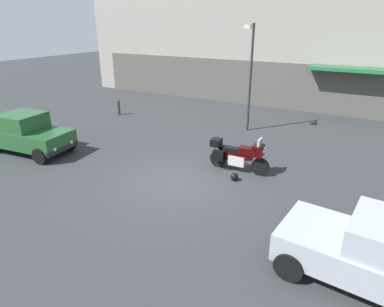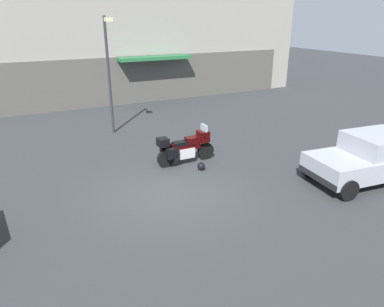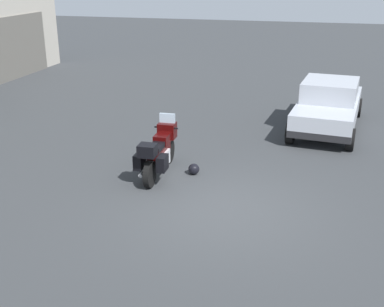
{
  "view_description": "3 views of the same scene",
  "coord_description": "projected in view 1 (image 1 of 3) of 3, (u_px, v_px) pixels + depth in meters",
  "views": [
    {
      "loc": [
        5.4,
        -8.59,
        5.15
      ],
      "look_at": [
        0.28,
        0.58,
        0.91
      ],
      "focal_mm": 30.94,
      "sensor_mm": 36.0,
      "label": 1
    },
    {
      "loc": [
        -3.72,
        -8.94,
        5.05
      ],
      "look_at": [
        1.21,
        0.91,
        0.76
      ],
      "focal_mm": 33.24,
      "sensor_mm": 36.0,
      "label": 2
    },
    {
      "loc": [
        -9.31,
        -1.75,
        4.83
      ],
      "look_at": [
        0.7,
        0.89,
        0.93
      ],
      "focal_mm": 46.18,
      "sensor_mm": 36.0,
      "label": 3
    }
  ],
  "objects": [
    {
      "name": "helmet",
      "position": [
        234.0,
        177.0,
        11.42
      ],
      "size": [
        0.28,
        0.28,
        0.28
      ],
      "primitive_type": "sphere",
      "color": "black",
      "rests_on": "ground"
    },
    {
      "name": "streetlamp_curbside",
      "position": [
        250.0,
        69.0,
        15.5
      ],
      "size": [
        0.28,
        0.94,
        5.06
      ],
      "color": "#2D2D33",
      "rests_on": "ground"
    },
    {
      "name": "car_hatchback_near",
      "position": [
        26.0,
        133.0,
        13.7
      ],
      "size": [
        3.99,
        2.14,
        1.64
      ],
      "rotation": [
        0.0,
        0.0,
        0.11
      ],
      "color": "#235128",
      "rests_on": "ground"
    },
    {
      "name": "bollard_curbside",
      "position": [
        119.0,
        107.0,
        19.26
      ],
      "size": [
        0.16,
        0.16,
        0.89
      ],
      "color": "#333338",
      "rests_on": "ground"
    },
    {
      "name": "ground_plane",
      "position": [
        177.0,
        182.0,
        11.33
      ],
      "size": [
        80.0,
        80.0,
        0.0
      ],
      "primitive_type": "plane",
      "color": "#2D3033"
    },
    {
      "name": "building_facade_rear",
      "position": [
        289.0,
        21.0,
        20.07
      ],
      "size": [
        29.41,
        3.4,
        10.32
      ],
      "color": "gray",
      "rests_on": "ground"
    },
    {
      "name": "motorcycle",
      "position": [
        238.0,
        155.0,
        12.01
      ],
      "size": [
        2.26,
        0.77,
        1.36
      ],
      "rotation": [
        0.0,
        0.0,
        0.02
      ],
      "color": "black",
      "rests_on": "ground"
    }
  ]
}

